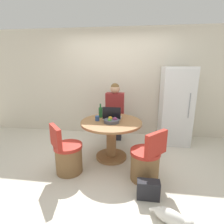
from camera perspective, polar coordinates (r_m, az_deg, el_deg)
ground_plane at (r=3.33m, az=-1.78°, el=-16.39°), size 12.00×12.00×0.00m
wall_back at (r=4.40m, az=1.34°, el=9.29°), size 7.00×0.06×2.60m
refrigerator at (r=4.17m, az=20.00°, el=1.90°), size 0.64×0.69×1.71m
dining_table at (r=3.30m, az=-0.23°, el=-6.97°), size 1.13×1.13×0.74m
chair_near_right_corner at (r=2.83m, az=10.96°, el=-15.96°), size 0.53×0.53×0.84m
chair_near_left_corner at (r=3.05m, az=-14.27°, el=-13.78°), size 0.53×0.53×0.84m
person_seated at (r=3.96m, az=1.04°, el=0.62°), size 0.40×0.37×1.36m
laptop at (r=3.36m, az=0.03°, el=-1.36°), size 0.34×0.26×0.25m
fruit_bowl at (r=3.14m, az=-0.11°, el=-2.84°), size 0.28×0.28×0.10m
coffee_cup at (r=3.25m, az=-4.83°, el=-2.06°), size 0.08×0.08×0.09m
bottle at (r=3.44m, az=-3.77°, el=-0.04°), size 0.07×0.07×0.27m
cat at (r=2.38m, az=18.72°, el=-29.67°), size 0.46×0.30×0.17m
handbag at (r=2.59m, az=11.76°, el=-23.57°), size 0.30×0.14×0.26m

